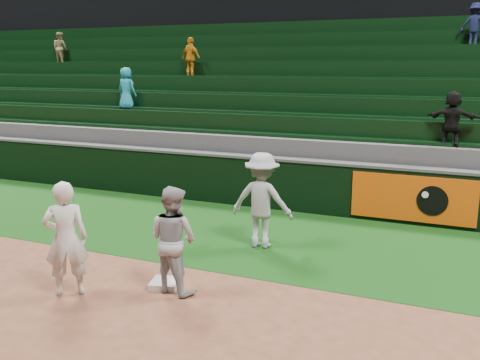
% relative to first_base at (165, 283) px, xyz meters
% --- Properties ---
extents(ground, '(70.00, 70.00, 0.00)m').
position_rel_first_base_xyz_m(ground, '(0.19, -0.07, -0.05)').
color(ground, brown).
rests_on(ground, ground).
extents(foul_grass, '(36.00, 4.20, 0.01)m').
position_rel_first_base_xyz_m(foul_grass, '(0.19, 2.93, -0.04)').
color(foul_grass, '#0D340D').
rests_on(foul_grass, ground).
extents(upper_deck, '(40.00, 12.00, 12.00)m').
position_rel_first_base_xyz_m(upper_deck, '(0.19, 17.38, 5.95)').
color(upper_deck, black).
rests_on(upper_deck, ground).
extents(first_base, '(0.52, 0.52, 0.10)m').
position_rel_first_base_xyz_m(first_base, '(0.00, 0.00, 0.00)').
color(first_base, silver).
rests_on(first_base, ground).
extents(first_baseman, '(0.77, 0.72, 1.76)m').
position_rel_first_base_xyz_m(first_baseman, '(-1.19, -0.82, 0.83)').
color(first_baseman, silver).
rests_on(first_baseman, ground).
extents(baserunner, '(0.91, 0.77, 1.65)m').
position_rel_first_base_xyz_m(baserunner, '(0.21, -0.07, 0.78)').
color(baserunner, '#9699A0').
rests_on(baserunner, ground).
extents(base_coach, '(1.21, 0.74, 1.82)m').
position_rel_first_base_xyz_m(base_coach, '(0.71, 2.36, 0.87)').
color(base_coach, '#9A9CA7').
rests_on(base_coach, foul_grass).
extents(field_wall, '(36.00, 0.45, 1.25)m').
position_rel_first_base_xyz_m(field_wall, '(0.22, 5.13, 0.58)').
color(field_wall, black).
rests_on(field_wall, ground).
extents(stadium_seating, '(36.00, 5.95, 5.10)m').
position_rel_first_base_xyz_m(stadium_seating, '(0.19, 8.90, 1.65)').
color(stadium_seating, '#3E3E41').
rests_on(stadium_seating, ground).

